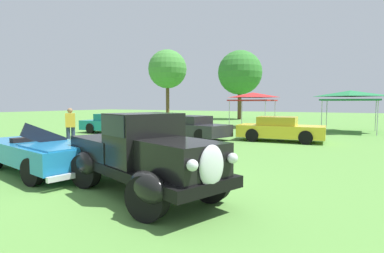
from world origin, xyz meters
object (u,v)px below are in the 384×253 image
at_px(show_car_teal, 115,124).
at_px(show_car_yellow, 280,129).
at_px(neighbor_convertible, 43,152).
at_px(canopy_tent_center_field, 350,95).
at_px(canopy_tent_left_field, 253,96).
at_px(show_car_charcoal, 193,127).
at_px(spectator_between_cars, 70,126).
at_px(feature_pickup_truck, 142,153).

xyz_separation_m(show_car_teal, show_car_yellow, (9.94, 1.08, -0.00)).
relative_size(neighbor_convertible, canopy_tent_center_field, 1.36).
height_order(show_car_teal, canopy_tent_left_field, canopy_tent_left_field).
xyz_separation_m(neighbor_convertible, show_car_charcoal, (-0.24, 8.91, 0.02)).
xyz_separation_m(neighbor_convertible, spectator_between_cars, (-3.41, 3.65, 0.33)).
height_order(feature_pickup_truck, neighbor_convertible, feature_pickup_truck).
bearing_deg(canopy_tent_center_field, show_car_charcoal, -131.04).
distance_m(neighbor_convertible, show_car_charcoal, 8.92).
relative_size(show_car_charcoal, canopy_tent_center_field, 1.25).
relative_size(show_car_yellow, canopy_tent_left_field, 1.38).
relative_size(show_car_yellow, spectator_between_cars, 2.52).
distance_m(neighbor_convertible, canopy_tent_center_field, 18.50).
relative_size(show_car_charcoal, spectator_between_cars, 2.49).
bearing_deg(neighbor_convertible, show_car_charcoal, 91.55).
bearing_deg(show_car_charcoal, spectator_between_cars, -121.11).
bearing_deg(spectator_between_cars, show_car_charcoal, 58.89).
bearing_deg(feature_pickup_truck, show_car_yellow, 87.73).
bearing_deg(neighbor_convertible, show_car_teal, 123.23).
bearing_deg(canopy_tent_left_field, feature_pickup_truck, -78.99).
bearing_deg(canopy_tent_center_field, feature_pickup_truck, -100.59).
height_order(show_car_yellow, spectator_between_cars, spectator_between_cars).
bearing_deg(neighbor_convertible, feature_pickup_truck, -3.76).
height_order(feature_pickup_truck, show_car_yellow, feature_pickup_truck).
xyz_separation_m(feature_pickup_truck, canopy_tent_center_field, (3.24, 17.32, 1.56)).
bearing_deg(show_car_yellow, feature_pickup_truck, -92.27).
bearing_deg(spectator_between_cars, canopy_tent_left_field, 75.87).
distance_m(show_car_yellow, canopy_tent_center_field, 7.75).
xyz_separation_m(neighbor_convertible, canopy_tent_center_field, (6.86, 17.08, 1.85)).
distance_m(feature_pickup_truck, canopy_tent_center_field, 17.68).
distance_m(show_car_charcoal, canopy_tent_left_field, 9.02).
height_order(feature_pickup_truck, show_car_teal, feature_pickup_truck).
bearing_deg(show_car_teal, canopy_tent_left_field, 55.35).
xyz_separation_m(show_car_teal, show_car_charcoal, (5.66, -0.09, -0.00)).
bearing_deg(show_car_teal, feature_pickup_truck, -44.14).
xyz_separation_m(neighbor_convertible, show_car_teal, (-5.90, 9.01, 0.02)).
height_order(show_car_charcoal, canopy_tent_left_field, canopy_tent_left_field).
bearing_deg(feature_pickup_truck, canopy_tent_center_field, 79.41).
xyz_separation_m(feature_pickup_truck, show_car_teal, (-9.53, 9.25, -0.27)).
xyz_separation_m(show_car_charcoal, show_car_yellow, (4.28, 1.18, 0.00)).
distance_m(feature_pickup_truck, neighbor_convertible, 3.65).
distance_m(neighbor_convertible, spectator_between_cars, 5.01).
height_order(feature_pickup_truck, canopy_tent_left_field, canopy_tent_left_field).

